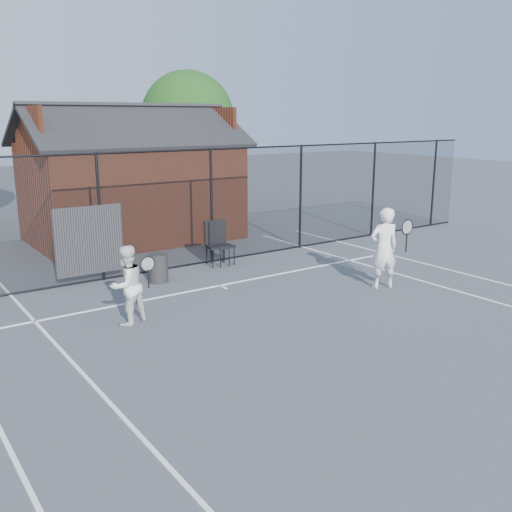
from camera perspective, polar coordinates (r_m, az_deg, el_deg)
ground at (r=10.81m, az=4.74°, el=-6.75°), size 80.00×80.00×0.00m
court_lines at (r=9.91m, az=9.68°, el=-8.84°), size 11.02×18.00×0.01m
fence at (r=14.38m, az=-8.95°, el=4.27°), size 22.04×3.00×3.00m
clubhouse at (r=18.29m, az=-12.29°, el=6.65°), size 6.50×4.36×4.19m
tree_right at (r=25.29m, az=-6.84°, el=13.54°), size 3.97×3.97×5.70m
player_front at (r=13.07m, az=12.69°, el=0.80°), size 0.88×0.71×1.83m
player_back at (r=10.80m, az=-12.78°, el=-2.87°), size 0.88×0.76×1.50m
chair_left at (r=14.78m, az=-3.84°, el=1.19°), size 0.64×0.66×1.13m
chair_right at (r=14.85m, az=-3.39°, el=1.18°), size 0.57×0.59×1.09m
waste_bin at (r=13.52m, az=-9.76°, el=-1.19°), size 0.55×0.55×0.67m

